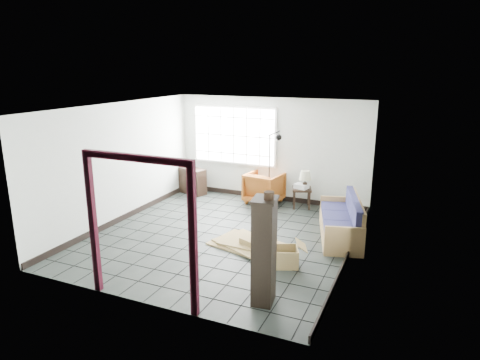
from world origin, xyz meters
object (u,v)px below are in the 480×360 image
at_px(tall_shelf, 264,251).
at_px(futon_sofa, 343,223).
at_px(armchair, 264,186).
at_px(side_table, 302,191).

bearing_deg(tall_shelf, futon_sofa, 70.35).
distance_m(futon_sofa, armchair, 2.70).
height_order(futon_sofa, tall_shelf, tall_shelf).
xyz_separation_m(side_table, tall_shelf, (0.68, -4.42, 0.40)).
height_order(futon_sofa, armchair, armchair).
bearing_deg(armchair, tall_shelf, 118.72).
relative_size(armchair, tall_shelf, 0.54).
bearing_deg(futon_sofa, tall_shelf, -117.32).
xyz_separation_m(futon_sofa, side_table, (-1.28, 1.50, 0.10)).
bearing_deg(futon_sofa, armchair, 130.55).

